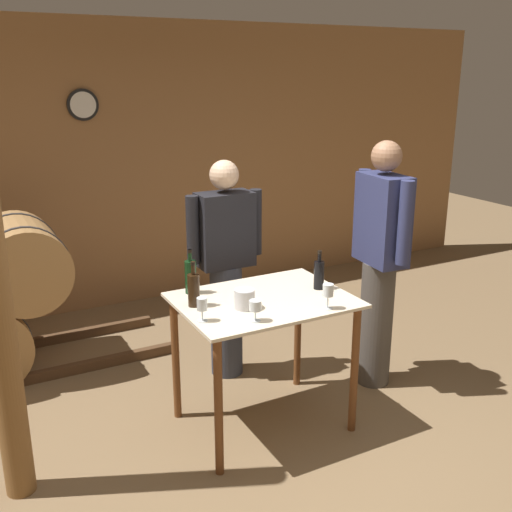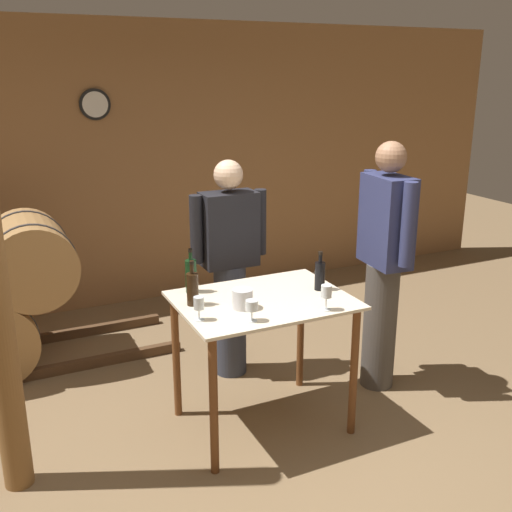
# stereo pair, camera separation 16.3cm
# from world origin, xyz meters

# --- Properties ---
(ground_plane) EXTENTS (14.00, 14.00, 0.00)m
(ground_plane) POSITION_xyz_m (0.00, 0.00, 0.00)
(ground_plane) COLOR brown
(back_wall) EXTENTS (8.40, 0.08, 2.70)m
(back_wall) POSITION_xyz_m (-0.00, 3.00, 1.35)
(back_wall) COLOR #996B42
(back_wall) RESTS_ON ground_plane
(tasting_table) EXTENTS (1.06, 0.80, 0.88)m
(tasting_table) POSITION_xyz_m (0.06, 0.42, 0.72)
(tasting_table) COLOR beige
(tasting_table) RESTS_ON ground_plane
(wine_bottle_far_left) EXTENTS (0.07, 0.07, 0.28)m
(wine_bottle_far_left) POSITION_xyz_m (-0.36, 0.51, 0.99)
(wine_bottle_far_left) COLOR black
(wine_bottle_far_left) RESTS_ON tasting_table
(wine_bottle_left) EXTENTS (0.07, 0.07, 0.29)m
(wine_bottle_left) POSITION_xyz_m (-0.30, 0.72, 0.99)
(wine_bottle_left) COLOR black
(wine_bottle_left) RESTS_ON tasting_table
(wine_bottle_center) EXTENTS (0.07, 0.07, 0.26)m
(wine_bottle_center) POSITION_xyz_m (0.47, 0.41, 0.98)
(wine_bottle_center) COLOR black
(wine_bottle_center) RESTS_ON tasting_table
(wine_glass_near_left) EXTENTS (0.06, 0.06, 0.14)m
(wine_glass_near_left) POSITION_xyz_m (-0.41, 0.28, 0.98)
(wine_glass_near_left) COLOR silver
(wine_glass_near_left) RESTS_ON tasting_table
(wine_glass_near_center) EXTENTS (0.07, 0.07, 0.12)m
(wine_glass_near_center) POSITION_xyz_m (-0.14, 0.14, 0.97)
(wine_glass_near_center) COLOR silver
(wine_glass_near_center) RESTS_ON tasting_table
(wine_glass_near_right) EXTENTS (0.06, 0.06, 0.15)m
(wine_glass_near_right) POSITION_xyz_m (0.32, 0.10, 0.99)
(wine_glass_near_right) COLOR silver
(wine_glass_near_right) RESTS_ON tasting_table
(ice_bucket) EXTENTS (0.12, 0.12, 0.12)m
(ice_bucket) POSITION_xyz_m (-0.11, 0.33, 0.94)
(ice_bucket) COLOR silver
(ice_bucket) RESTS_ON tasting_table
(person_host) EXTENTS (0.59, 0.24, 1.64)m
(person_host) POSITION_xyz_m (0.15, 1.17, 0.87)
(person_host) COLOR #333847
(person_host) RESTS_ON ground_plane
(person_visitor_with_scarf) EXTENTS (0.25, 0.59, 1.79)m
(person_visitor_with_scarf) POSITION_xyz_m (1.06, 0.53, 0.95)
(person_visitor_with_scarf) COLOR #4C4742
(person_visitor_with_scarf) RESTS_ON ground_plane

